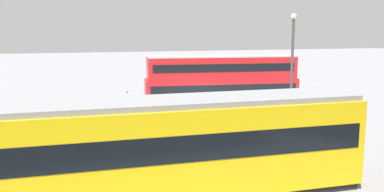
{
  "coord_description": "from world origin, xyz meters",
  "views": [
    {
      "loc": [
        8.88,
        27.93,
        5.95
      ],
      "look_at": [
        2.09,
        4.3,
        2.0
      ],
      "focal_mm": 39.68,
      "sensor_mm": 36.0,
      "label": 1
    }
  ],
  "objects": [
    {
      "name": "ground_plane",
      "position": [
        0.0,
        0.0,
        0.0
      ],
      "size": [
        160.0,
        160.0,
        0.0
      ],
      "primitive_type": "plane",
      "color": "gray"
    },
    {
      "name": "pedestrian_railing",
      "position": [
        1.83,
        4.41,
        0.74
      ],
      "size": [
        8.33,
        0.82,
        1.08
      ],
      "color": "gray",
      "rests_on": "ground"
    },
    {
      "name": "pedestrian_near_railing",
      "position": [
        3.04,
        5.11,
        0.94
      ],
      "size": [
        0.36,
        0.36,
        1.64
      ],
      "color": "#4C3F2D",
      "rests_on": "ground"
    },
    {
      "name": "tram_yellow",
      "position": [
        5.49,
        13.93,
        1.84
      ],
      "size": [
        13.71,
        2.65,
        3.54
      ],
      "color": "yellow",
      "rests_on": "ground"
    },
    {
      "name": "double_decker_bus",
      "position": [
        -2.39,
        -3.04,
        1.97
      ],
      "size": [
        12.05,
        3.88,
        3.86
      ],
      "color": "red",
      "rests_on": "ground"
    },
    {
      "name": "info_sign",
      "position": [
        5.98,
        4.97,
        1.78
      ],
      "size": [
        1.28,
        0.15,
        2.52
      ],
      "color": "slate",
      "rests_on": "ground"
    },
    {
      "name": "pedestrian_crossing",
      "position": [
        -1.97,
        8.13,
        0.97
      ],
      "size": [
        0.41,
        0.41,
        1.69
      ],
      "color": "#33384C",
      "rests_on": "ground"
    },
    {
      "name": "street_lamp",
      "position": [
        -3.72,
        5.49,
        3.97
      ],
      "size": [
        0.36,
        0.36,
        6.79
      ],
      "color": "#4C4C51",
      "rests_on": "ground"
    }
  ]
}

